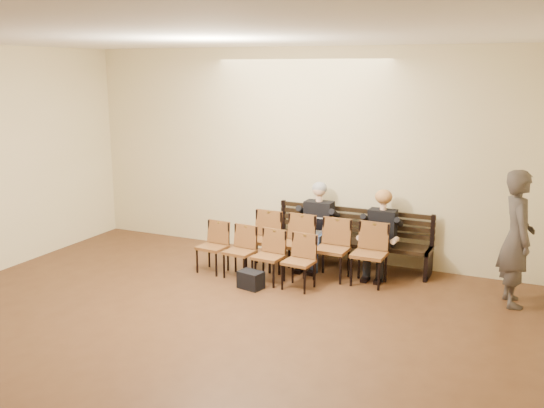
% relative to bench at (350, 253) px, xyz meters
% --- Properties ---
extents(ground, '(10.00, 10.00, 0.00)m').
position_rel_bench_xyz_m(ground, '(-1.00, -4.65, -0.23)').
color(ground, '#54331D').
rests_on(ground, ground).
extents(room_walls, '(8.02, 10.01, 3.51)m').
position_rel_bench_xyz_m(room_walls, '(-1.00, -3.86, 2.31)').
color(room_walls, beige).
rests_on(room_walls, ground).
extents(bench, '(2.60, 0.90, 0.45)m').
position_rel_bench_xyz_m(bench, '(0.00, 0.00, 0.00)').
color(bench, black).
rests_on(bench, ground).
extents(seated_man, '(0.56, 0.78, 1.35)m').
position_rel_bench_xyz_m(seated_man, '(-0.53, -0.12, 0.45)').
color(seated_man, black).
rests_on(seated_man, ground).
extents(seated_woman, '(0.53, 0.73, 1.23)m').
position_rel_bench_xyz_m(seated_woman, '(0.53, -0.12, 0.39)').
color(seated_woman, black).
rests_on(seated_woman, ground).
extents(laptop, '(0.37, 0.31, 0.24)m').
position_rel_bench_xyz_m(laptop, '(-0.55, -0.34, 0.34)').
color(laptop, silver).
rests_on(laptop, bench).
extents(water_bottle, '(0.07, 0.07, 0.21)m').
position_rel_bench_xyz_m(water_bottle, '(0.64, -0.41, 0.33)').
color(water_bottle, silver).
rests_on(water_bottle, bench).
extents(bag, '(0.39, 0.31, 0.26)m').
position_rel_bench_xyz_m(bag, '(-1.02, -1.55, -0.10)').
color(bag, black).
rests_on(bag, ground).
extents(passerby, '(0.72, 0.90, 2.14)m').
position_rel_bench_xyz_m(passerby, '(2.50, -0.60, 0.85)').
color(passerby, '#3C3531').
rests_on(passerby, ground).
extents(chair_row_front, '(2.25, 0.54, 0.92)m').
position_rel_bench_xyz_m(chair_row_front, '(-0.37, -0.65, 0.23)').
color(chair_row_front, brown).
rests_on(chair_row_front, ground).
extents(chair_row_back, '(1.97, 0.60, 0.80)m').
position_rel_bench_xyz_m(chair_row_back, '(-1.14, -1.20, 0.17)').
color(chair_row_back, brown).
rests_on(chair_row_back, ground).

